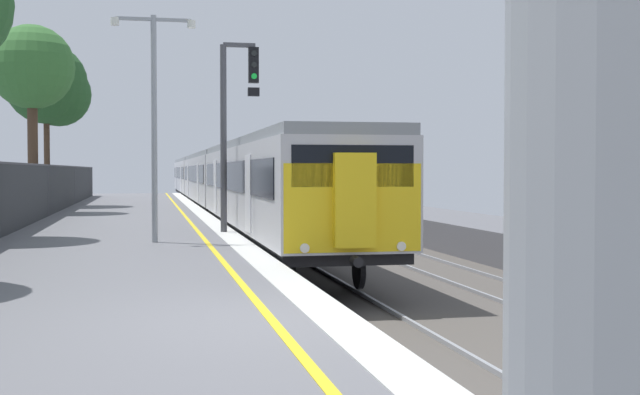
{
  "coord_description": "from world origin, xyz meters",
  "views": [
    {
      "loc": [
        -1.75,
        -9.59,
        1.73
      ],
      "look_at": [
        1.6,
        6.51,
        1.2
      ],
      "focal_mm": 46.69,
      "sensor_mm": 36.0,
      "label": 1
    }
  ],
  "objects": [
    {
      "name": "signal_gantry",
      "position": [
        0.61,
        13.77,
        3.3
      ],
      "size": [
        1.1,
        0.24,
        5.31
      ],
      "color": "#47474C",
      "rests_on": "ground"
    },
    {
      "name": "commuter_train_at_platform",
      "position": [
        2.1,
        36.69,
        1.27
      ],
      "size": [
        2.83,
        62.35,
        3.81
      ],
      "color": "#B7B7BC",
      "rests_on": "ground"
    },
    {
      "name": "platform_lamp_mid",
      "position": [
        -1.58,
        10.82,
        3.23
      ],
      "size": [
        2.0,
        0.2,
        5.45
      ],
      "color": "#93999E",
      "rests_on": "ground"
    },
    {
      "name": "background_tree_centre",
      "position": [
        -6.32,
        32.65,
        5.76
      ],
      "size": [
        4.07,
        3.92,
        7.91
      ],
      "color": "#473323",
      "rests_on": "ground"
    },
    {
      "name": "ground",
      "position": [
        2.64,
        0.0,
        -0.61
      ],
      "size": [
        17.4,
        110.0,
        1.21
      ],
      "color": "slate"
    },
    {
      "name": "background_tree_left",
      "position": [
        -6.42,
        26.21,
        5.81
      ],
      "size": [
        3.45,
        3.45,
        7.69
      ],
      "color": "#473323",
      "rests_on": "ground"
    }
  ]
}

